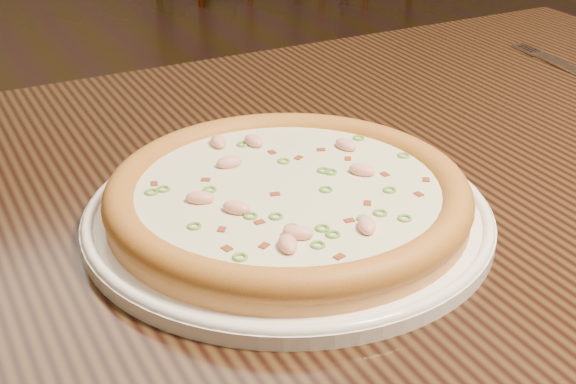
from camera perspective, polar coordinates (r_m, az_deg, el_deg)
name	(u,v)px	position (r m, az deg, el deg)	size (l,w,h in m)	color
hero_table	(369,257)	(0.84, 5.75, -4.66)	(1.20, 0.80, 0.75)	black
plate	(288,214)	(0.69, 0.00, -1.56)	(0.35, 0.35, 0.02)	white
pizza	(288,195)	(0.69, 0.00, -0.22)	(0.31, 0.31, 0.03)	gold
fork	(560,64)	(1.14, 18.77, 8.63)	(0.03, 0.18, 0.00)	silver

